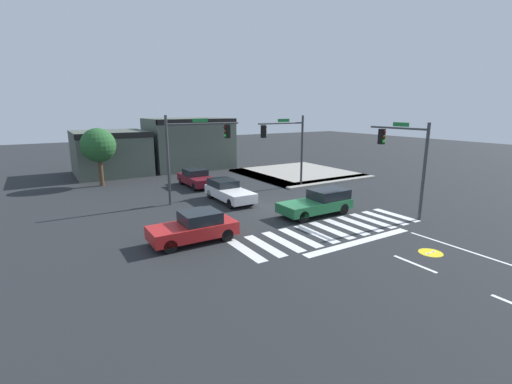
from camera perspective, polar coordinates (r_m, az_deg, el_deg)
ground_plane at (r=22.90m, az=4.13°, el=-2.91°), size 120.00×120.00×0.00m
crosswalk_near at (r=19.60m, az=11.86°, el=-5.95°), size 11.11×3.10×0.01m
lane_markings at (r=16.69m, az=31.76°, el=-11.17°), size 6.80×18.75×0.01m
bike_detector_marking at (r=18.11m, az=26.04°, el=-8.67°), size 1.05×1.05×0.01m
curb_corner_northeast at (r=35.20m, az=6.43°, el=2.84°), size 10.00×10.60×0.15m
storefront_row at (r=38.85m, az=-15.21°, el=6.97°), size 15.48×6.96×5.31m
traffic_signal_northeast at (r=28.83m, az=4.83°, el=8.26°), size 4.33×0.32×5.79m
traffic_signal_southeast at (r=23.12m, az=22.52°, el=5.98°), size 0.32×4.10×5.57m
traffic_signal_northwest at (r=24.77m, az=-9.68°, el=7.65°), size 5.35×0.32×5.92m
car_maroon at (r=30.10m, az=-9.46°, el=2.22°), size 1.84×4.40×1.41m
car_white at (r=25.00m, az=-4.45°, el=0.16°), size 1.77×4.59×1.41m
car_green at (r=22.12m, az=9.97°, el=-1.63°), size 4.57×1.88×1.48m
car_red at (r=17.63m, az=-9.75°, el=-5.55°), size 4.17×1.81×1.47m
roadside_tree at (r=32.26m, az=-23.81°, el=6.79°), size 2.78×2.78×4.79m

